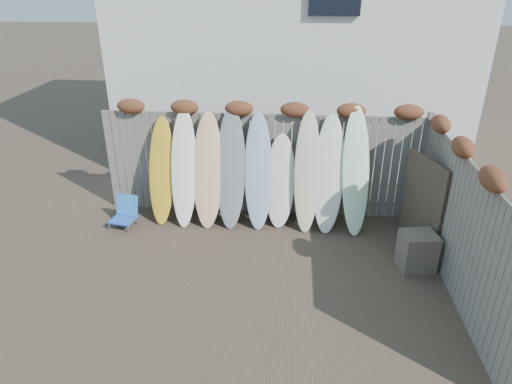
# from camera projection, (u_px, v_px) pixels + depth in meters

# --- Properties ---
(ground) EXTENTS (80.00, 80.00, 0.00)m
(ground) POSITION_uv_depth(u_px,v_px,m) (250.00, 285.00, 6.97)
(ground) COLOR #493A2D
(back_fence) EXTENTS (6.05, 0.28, 2.24)m
(back_fence) POSITION_uv_depth(u_px,v_px,m) (264.00, 156.00, 8.61)
(back_fence) COLOR slate
(back_fence) RESTS_ON ground
(right_fence) EXTENTS (0.28, 4.40, 2.24)m
(right_fence) POSITION_uv_depth(u_px,v_px,m) (460.00, 219.00, 6.48)
(right_fence) COLOR slate
(right_fence) RESTS_ON ground
(house) EXTENTS (8.50, 5.50, 6.33)m
(house) POSITION_uv_depth(u_px,v_px,m) (293.00, 22.00, 11.39)
(house) COLOR silver
(house) RESTS_ON ground
(beach_chair) EXTENTS (0.51, 0.53, 0.57)m
(beach_chair) POSITION_uv_depth(u_px,v_px,m) (125.00, 212.00, 8.52)
(beach_chair) COLOR blue
(beach_chair) RESTS_ON ground
(wooden_crate) EXTENTS (0.60, 0.53, 0.62)m
(wooden_crate) POSITION_uv_depth(u_px,v_px,m) (417.00, 251.00, 7.25)
(wooden_crate) COLOR #725E55
(wooden_crate) RESTS_ON ground
(lattice_panel) EXTENTS (0.39, 1.04, 1.62)m
(lattice_panel) POSITION_uv_depth(u_px,v_px,m) (422.00, 205.00, 7.62)
(lattice_panel) COLOR #45332A
(lattice_panel) RESTS_ON ground
(surfboard_0) EXTENTS (0.50, 0.71, 1.96)m
(surfboard_0) POSITION_uv_depth(u_px,v_px,m) (162.00, 171.00, 8.48)
(surfboard_0) COLOR gold
(surfboard_0) RESTS_ON ground
(surfboard_1) EXTENTS (0.49, 0.76, 2.12)m
(surfboard_1) POSITION_uv_depth(u_px,v_px,m) (184.00, 169.00, 8.37)
(surfboard_1) COLOR white
(surfboard_1) RESTS_ON ground
(surfboard_2) EXTENTS (0.55, 0.73, 2.07)m
(surfboard_2) POSITION_uv_depth(u_px,v_px,m) (208.00, 171.00, 8.35)
(surfboard_2) COLOR #E59D7C
(surfboard_2) RESTS_ON ground
(surfboard_3) EXTENTS (0.55, 0.76, 2.14)m
(surfboard_3) POSITION_uv_depth(u_px,v_px,m) (231.00, 169.00, 8.32)
(surfboard_3) COLOR slate
(surfboard_3) RESTS_ON ground
(surfboard_4) EXTENTS (0.56, 0.77, 2.07)m
(surfboard_4) POSITION_uv_depth(u_px,v_px,m) (258.00, 172.00, 8.30)
(surfboard_4) COLOR #8CA0C3
(surfboard_4) RESTS_ON ground
(surfboard_5) EXTENTS (0.57, 0.63, 1.69)m
(surfboard_5) POSITION_uv_depth(u_px,v_px,m) (280.00, 181.00, 8.39)
(surfboard_5) COLOR silver
(surfboard_5) RESTS_ON ground
(surfboard_6) EXTENTS (0.47, 0.75, 2.13)m
(surfboard_6) POSITION_uv_depth(u_px,v_px,m) (307.00, 172.00, 8.20)
(surfboard_6) COLOR beige
(surfboard_6) RESTS_ON ground
(surfboard_7) EXTENTS (0.58, 0.77, 2.09)m
(surfboard_7) POSITION_uv_depth(u_px,v_px,m) (329.00, 174.00, 8.18)
(surfboard_7) COLOR white
(surfboard_7) RESTS_ON ground
(surfboard_8) EXTENTS (0.56, 0.83, 2.23)m
(surfboard_8) POSITION_uv_depth(u_px,v_px,m) (356.00, 172.00, 8.09)
(surfboard_8) COLOR #CCF7CA
(surfboard_8) RESTS_ON ground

